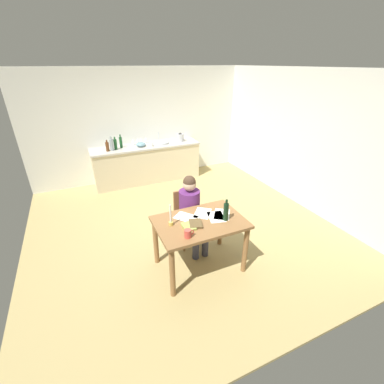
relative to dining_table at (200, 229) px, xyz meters
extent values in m
cube|color=tan|center=(0.18, 1.08, -0.67)|extent=(5.20, 5.20, 0.04)
cube|color=silver|center=(0.18, 3.68, 0.65)|extent=(5.20, 0.12, 2.60)
cube|color=silver|center=(2.78, 1.08, 0.65)|extent=(0.12, 5.20, 2.60)
cube|color=beige|center=(0.18, 3.32, -0.22)|extent=(2.53, 0.60, 0.86)
cube|color=#B7B2A8|center=(0.18, 3.32, 0.23)|extent=(2.57, 0.64, 0.04)
cube|color=olive|center=(0.00, 0.00, 0.11)|extent=(1.19, 0.80, 0.04)
cylinder|color=olive|center=(-0.53, -0.34, -0.28)|extent=(0.07, 0.07, 0.74)
cylinder|color=olive|center=(0.53, -0.34, -0.28)|extent=(0.07, 0.07, 0.74)
cylinder|color=olive|center=(-0.53, 0.34, -0.28)|extent=(0.07, 0.07, 0.74)
cylinder|color=olive|center=(0.53, 0.34, -0.28)|extent=(0.07, 0.07, 0.74)
cube|color=olive|center=(0.10, 0.58, -0.18)|extent=(0.41, 0.41, 0.04)
cube|color=olive|center=(0.09, 0.77, 0.03)|extent=(0.36, 0.04, 0.40)
cylinder|color=olive|center=(-0.07, 0.41, -0.42)|extent=(0.04, 0.04, 0.46)
cylinder|color=olive|center=(0.27, 0.42, -0.42)|extent=(0.04, 0.04, 0.46)
cylinder|color=olive|center=(-0.08, 0.75, -0.42)|extent=(0.04, 0.04, 0.46)
cylinder|color=olive|center=(0.26, 0.76, -0.42)|extent=(0.04, 0.04, 0.46)
cylinder|color=#592666|center=(0.10, 0.56, 0.05)|extent=(0.33, 0.33, 0.50)
sphere|color=#D8AD8C|center=(0.10, 0.56, 0.41)|extent=(0.20, 0.20, 0.20)
sphere|color=#473323|center=(0.10, 0.56, 0.45)|extent=(0.19, 0.19, 0.19)
cylinder|color=#383847|center=(0.02, 0.37, -0.20)|extent=(0.14, 0.38, 0.13)
cylinder|color=#383847|center=(0.03, 0.18, -0.43)|extent=(0.10, 0.10, 0.45)
cylinder|color=#383847|center=(0.18, 0.37, -0.20)|extent=(0.14, 0.38, 0.13)
cylinder|color=#383847|center=(0.19, 0.18, -0.43)|extent=(0.10, 0.10, 0.45)
cylinder|color=#D84C3F|center=(-0.29, -0.26, 0.18)|extent=(0.09, 0.09, 0.11)
torus|color=#D84C3F|center=(-0.24, -0.26, 0.19)|extent=(0.07, 0.01, 0.07)
cylinder|color=gold|center=(-0.39, 0.07, 0.15)|extent=(0.06, 0.06, 0.05)
cylinder|color=white|center=(-0.39, 0.07, 0.30)|extent=(0.02, 0.02, 0.25)
cube|color=#96AB4D|center=(-0.20, -0.07, 0.14)|extent=(0.16, 0.21, 0.03)
cube|color=brown|center=(-0.09, -0.06, 0.14)|extent=(0.22, 0.25, 0.03)
cube|color=white|center=(0.12, 0.17, 0.13)|extent=(0.35, 0.36, 0.00)
cube|color=white|center=(-0.13, 0.17, 0.13)|extent=(0.35, 0.36, 0.00)
cube|color=white|center=(0.36, 0.03, 0.13)|extent=(0.34, 0.36, 0.00)
cube|color=white|center=(0.25, 0.00, 0.13)|extent=(0.28, 0.34, 0.00)
cylinder|color=black|center=(0.33, -0.11, 0.25)|extent=(0.07, 0.07, 0.24)
cylinder|color=black|center=(0.33, -0.11, 0.40)|extent=(0.03, 0.03, 0.06)
cylinder|color=#B2B7BC|center=(0.56, 3.32, 0.27)|extent=(0.36, 0.36, 0.04)
cylinder|color=silver|center=(0.56, 3.48, 0.37)|extent=(0.02, 0.02, 0.24)
cylinder|color=#593319|center=(-0.71, 3.23, 0.35)|extent=(0.08, 0.08, 0.20)
cylinder|color=#593319|center=(-0.71, 3.23, 0.48)|extent=(0.03, 0.03, 0.05)
cylinder|color=#8C999E|center=(-0.61, 3.23, 0.38)|extent=(0.08, 0.08, 0.25)
cylinder|color=#8C999E|center=(-0.61, 3.23, 0.53)|extent=(0.03, 0.03, 0.06)
cylinder|color=#194C23|center=(-0.52, 3.29, 0.36)|extent=(0.07, 0.07, 0.23)
cylinder|color=#194C23|center=(-0.52, 3.29, 0.51)|extent=(0.03, 0.03, 0.06)
cylinder|color=#194C23|center=(-0.38, 3.39, 0.37)|extent=(0.06, 0.06, 0.24)
cylinder|color=#194C23|center=(-0.38, 3.39, 0.52)|extent=(0.03, 0.03, 0.06)
ellipsoid|color=#668C99|center=(0.05, 3.28, 0.30)|extent=(0.22, 0.22, 0.10)
cylinder|color=#B7BABF|center=(1.06, 3.32, 0.34)|extent=(0.18, 0.18, 0.18)
cone|color=#262628|center=(1.06, 3.32, 0.45)|extent=(0.11, 0.11, 0.04)
cylinder|color=silver|center=(0.23, 3.47, 0.25)|extent=(0.06, 0.06, 0.00)
cylinder|color=silver|center=(0.23, 3.47, 0.29)|extent=(0.01, 0.01, 0.07)
cone|color=silver|center=(0.23, 3.47, 0.36)|extent=(0.07, 0.07, 0.08)
cylinder|color=silver|center=(0.11, 3.47, 0.25)|extent=(0.06, 0.06, 0.00)
cylinder|color=silver|center=(0.11, 3.47, 0.29)|extent=(0.01, 0.01, 0.07)
cone|color=silver|center=(0.11, 3.47, 0.36)|extent=(0.07, 0.07, 0.08)
cylinder|color=silver|center=(0.03, 3.47, 0.25)|extent=(0.06, 0.06, 0.00)
cylinder|color=silver|center=(0.03, 3.47, 0.29)|extent=(0.01, 0.01, 0.07)
cone|color=silver|center=(0.03, 3.47, 0.36)|extent=(0.07, 0.07, 0.08)
cylinder|color=silver|center=(-0.09, 3.47, 0.25)|extent=(0.06, 0.06, 0.00)
cylinder|color=silver|center=(-0.09, 3.47, 0.29)|extent=(0.01, 0.01, 0.07)
cone|color=silver|center=(-0.09, 3.47, 0.36)|extent=(0.07, 0.07, 0.08)
cylinder|color=white|center=(0.26, 3.17, 0.29)|extent=(0.07, 0.07, 0.09)
torus|color=white|center=(0.31, 3.17, 0.30)|extent=(0.06, 0.01, 0.06)
camera|label=1|loc=(-1.30, -2.63, 2.03)|focal=24.39mm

